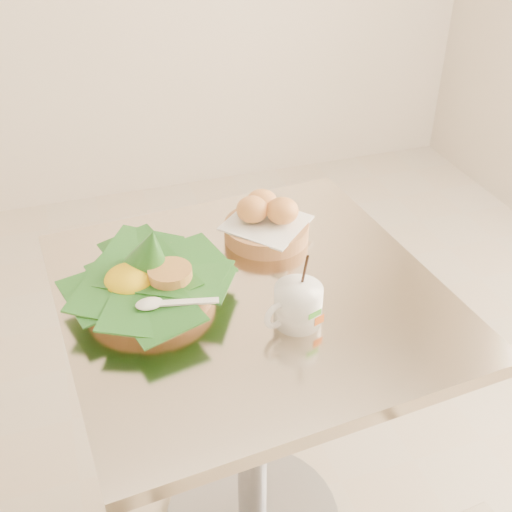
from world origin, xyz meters
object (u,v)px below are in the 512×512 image
object	(u,v)px
cafe_table	(252,374)
coffee_mug	(297,305)
bread_basket	(266,221)
rice_basket	(148,277)

from	to	relation	value
cafe_table	coffee_mug	world-z (taller)	coffee_mug
coffee_mug	bread_basket	bearing A→B (deg)	81.95
cafe_table	bread_basket	world-z (taller)	bread_basket
rice_basket	bread_basket	bearing A→B (deg)	24.38
rice_basket	cafe_table	bearing A→B (deg)	-14.49
bread_basket	rice_basket	bearing A→B (deg)	-155.62
cafe_table	rice_basket	bearing A→B (deg)	165.51
coffee_mug	rice_basket	bearing A→B (deg)	145.76
cafe_table	coffee_mug	xyz separation A→B (m)	(0.05, -0.11, 0.26)
rice_basket	coffee_mug	world-z (taller)	rice_basket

